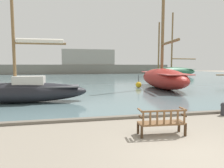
# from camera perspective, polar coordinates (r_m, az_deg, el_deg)

# --- Properties ---
(ground_plane) EXTENTS (160.00, 160.00, 0.00)m
(ground_plane) POSITION_cam_1_polar(r_m,az_deg,el_deg) (6.18, 21.57, -17.88)
(ground_plane) COLOR gray
(harbor_water) EXTENTS (100.00, 80.00, 0.08)m
(harbor_water) POSITION_cam_1_polar(r_m,az_deg,el_deg) (48.87, -8.30, 2.48)
(harbor_water) COLOR slate
(harbor_water) RESTS_ON ground
(quay_edge_kerb) EXTENTS (40.00, 0.30, 0.12)m
(quay_edge_kerb) POSITION_cam_1_polar(r_m,az_deg,el_deg) (9.43, 8.38, -9.09)
(quay_edge_kerb) COLOR #675F54
(quay_edge_kerb) RESTS_ON ground
(park_bench) EXTENTS (1.63, 0.62, 0.92)m
(park_bench) POSITION_cam_1_polar(r_m,az_deg,el_deg) (7.16, 14.06, -10.45)
(park_bench) COLOR #3D2A19
(park_bench) RESTS_ON ground
(sailboat_mid_starboard) EXTENTS (12.31, 5.12, 13.26)m
(sailboat_mid_starboard) POSITION_cam_1_polar(r_m,az_deg,el_deg) (44.58, 16.86, 3.61)
(sailboat_mid_starboard) COLOR #2D6647
(sailboat_mid_starboard) RESTS_ON harbor_water
(sailboat_mid_port) EXTENTS (4.39, 10.73, 13.28)m
(sailboat_mid_port) POSITION_cam_1_polar(r_m,az_deg,el_deg) (21.06, 14.22, 1.94)
(sailboat_mid_port) COLOR maroon
(sailboat_mid_port) RESTS_ON harbor_water
(sailboat_outer_starboard) EXTENTS (8.40, 2.06, 11.98)m
(sailboat_outer_starboard) POSITION_cam_1_polar(r_m,az_deg,el_deg) (13.71, -24.80, -1.43)
(sailboat_outer_starboard) COLOR black
(sailboat_outer_starboard) RESTS_ON harbor_water
(mooring_bollard) EXTENTS (0.28, 0.28, 0.63)m
(mooring_bollard) POSITION_cam_1_polar(r_m,az_deg,el_deg) (11.05, 29.26, -6.04)
(mooring_bollard) COLOR #2D2D33
(mooring_bollard) RESTS_ON ground
(channel_buoy) EXTENTS (0.61, 0.61, 1.31)m
(channel_buoy) POSITION_cam_1_polar(r_m,az_deg,el_deg) (21.04, 7.59, -0.20)
(channel_buoy) COLOR gold
(channel_buoy) RESTS_ON harbor_water
(far_breakwater) EXTENTS (50.93, 2.40, 6.84)m
(far_breakwater) POSITION_cam_1_polar(r_m,az_deg,el_deg) (56.22, -8.24, 5.11)
(far_breakwater) COLOR slate
(far_breakwater) RESTS_ON ground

